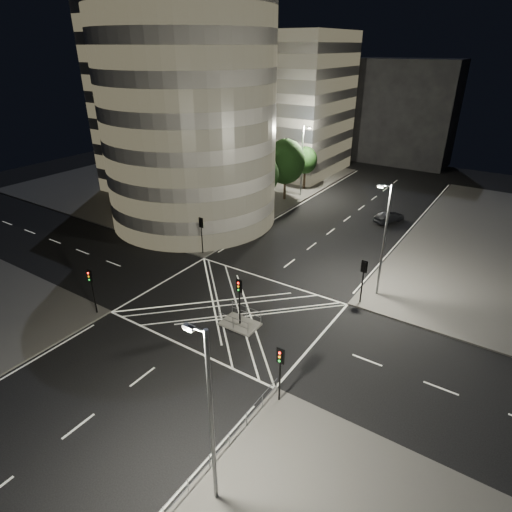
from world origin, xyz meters
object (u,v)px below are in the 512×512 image
Objects in this scene: traffic_signal_nr at (280,365)px; street_lamp_right_far at (384,238)px; central_island at (240,324)px; street_lamp_right_near at (210,416)px; traffic_signal_fr at (363,274)px; traffic_signal_fl at (201,229)px; street_lamp_left_far at (302,159)px; traffic_signal_island at (239,294)px; sedan at (389,217)px; traffic_signal_nl at (91,283)px; street_lamp_left_near at (226,191)px.

traffic_signal_nr is 0.40× the size of street_lamp_right_far.
central_island is 15.54m from street_lamp_right_near.
street_lamp_right_far is at bearing 73.89° from traffic_signal_fr.
street_lamp_left_far is (-0.64, 23.20, 2.63)m from traffic_signal_fl.
street_lamp_right_far reaches higher than traffic_signal_fr.
traffic_signal_island is 28.53m from sedan.
street_lamp_left_far reaches higher than traffic_signal_fr.
street_lamp_left_far is 28.23m from street_lamp_right_far.
traffic_signal_nl is at bearing 180.00° from traffic_signal_nr.
traffic_signal_fl is 17.60m from traffic_signal_fr.
street_lamp_right_far reaches higher than traffic_signal_nr.
central_island is 11.10m from traffic_signal_fr.
traffic_signal_nr is (0.00, -13.60, 0.00)m from traffic_signal_fr.
street_lamp_right_far is at bearing 54.70° from traffic_signal_island.
traffic_signal_nl is 0.40× the size of street_lamp_right_far.
traffic_signal_nl reaches higher than sedan.
traffic_signal_fr is 0.40× the size of street_lamp_right_near.
traffic_signal_nl is at bearing -153.86° from central_island.
sedan is (-4.03, 33.60, -2.24)m from traffic_signal_nr.
traffic_signal_nl is 22.24m from traffic_signal_fr.
traffic_signal_nl is (0.00, -13.60, 0.00)m from traffic_signal_fl.
street_lamp_right_far is at bearing -9.03° from street_lamp_left_near.
traffic_signal_fl is at bearing 131.24° from street_lamp_right_near.
traffic_signal_fr is 3.48m from street_lamp_right_far.
traffic_signal_nl is 1.00× the size of traffic_signal_fr.
traffic_signal_nr is (6.80, -5.30, 2.84)m from central_island.
street_lamp_right_far is 23.00m from street_lamp_right_near.
central_island is at bearing -70.05° from street_lamp_left_far.
traffic_signal_fl is at bearing 142.46° from central_island.
central_island is 18.52m from street_lamp_left_near.
traffic_signal_fl is 24.28m from sedan.
traffic_signal_fl is 13.62m from traffic_signal_island.
traffic_signal_nr is 0.40× the size of street_lamp_left_far.
street_lamp_right_near reaches higher than sedan.
street_lamp_right_near is (18.87, -26.00, 0.00)m from street_lamp_left_near.
street_lamp_right_near is at bearing -84.96° from traffic_signal_nr.
street_lamp_right_near reaches higher than traffic_signal_nl.
traffic_signal_nr reaches higher than central_island.
street_lamp_right_near is (7.44, -12.50, 2.63)m from traffic_signal_island.
street_lamp_right_near is (7.44, -12.50, 5.47)m from central_island.
traffic_signal_fl reaches higher than central_island.
traffic_signal_fl is 23.36m from street_lamp_left_far.
street_lamp_left_near is 1.00× the size of street_lamp_right_near.
traffic_signal_fl is 0.40× the size of street_lamp_right_near.
traffic_signal_island is (0.00, 0.00, 2.84)m from central_island.
traffic_signal_fl is 22.24m from traffic_signal_nr.
street_lamp_left_far reaches higher than traffic_signal_nr.
traffic_signal_fr is at bearing -106.11° from street_lamp_right_far.
traffic_signal_fl is 0.40× the size of street_lamp_right_far.
street_lamp_right_far is (18.24, 2.20, 2.63)m from traffic_signal_fl.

